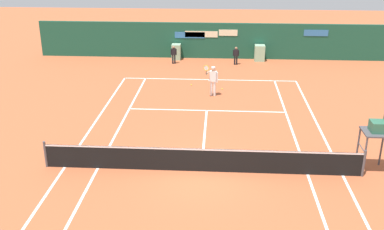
# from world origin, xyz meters

# --- Properties ---
(ground_plane) EXTENTS (80.00, 80.00, 0.01)m
(ground_plane) POSITION_xyz_m (-0.00, 0.58, 0.00)
(ground_plane) COLOR #B25633
(tennis_net) EXTENTS (12.10, 0.10, 1.07)m
(tennis_net) POSITION_xyz_m (0.00, 0.00, 0.51)
(tennis_net) COLOR #4C4C51
(tennis_net) RESTS_ON ground_plane
(sponsor_back_wall) EXTENTS (25.00, 1.02, 2.55)m
(sponsor_back_wall) POSITION_xyz_m (0.05, 16.96, 1.23)
(sponsor_back_wall) COLOR #194C38
(sponsor_back_wall) RESTS_ON ground_plane
(umpire_chair) EXTENTS (1.00, 1.00, 2.42)m
(umpire_chair) POSITION_xyz_m (6.47, 0.50, 1.63)
(umpire_chair) COLOR #47474C
(umpire_chair) RESTS_ON ground_plane
(player_on_baseline) EXTENTS (0.79, 0.69, 1.88)m
(player_on_baseline) POSITION_xyz_m (0.25, 8.71, 1.00)
(player_on_baseline) COLOR white
(player_on_baseline) RESTS_ON ground_plane
(ball_kid_right_post) EXTENTS (0.42, 0.17, 1.25)m
(ball_kid_right_post) POSITION_xyz_m (1.70, 15.28, 0.72)
(ball_kid_right_post) COLOR black
(ball_kid_right_post) RESTS_ON ground_plane
(ball_kid_centre_post) EXTENTS (0.41, 0.21, 1.25)m
(ball_kid_centre_post) POSITION_xyz_m (-2.58, 15.28, 0.72)
(ball_kid_centre_post) COLOR black
(ball_kid_centre_post) RESTS_ON ground_plane
(tennis_ball_by_sideline) EXTENTS (0.07, 0.07, 0.07)m
(tennis_ball_by_sideline) POSITION_xyz_m (-1.05, 10.51, 0.03)
(tennis_ball_by_sideline) COLOR #CCE033
(tennis_ball_by_sideline) RESTS_ON ground_plane
(tennis_ball_mid_court) EXTENTS (0.07, 0.07, 0.07)m
(tennis_ball_mid_court) POSITION_xyz_m (0.78, 9.84, 0.03)
(tennis_ball_mid_court) COLOR #CCE033
(tennis_ball_mid_court) RESTS_ON ground_plane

